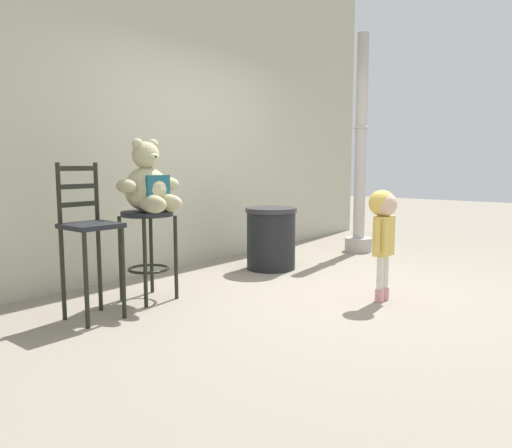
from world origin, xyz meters
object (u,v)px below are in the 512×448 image
at_px(lamppost, 360,168).
at_px(bar_stool_with_teddy, 148,236).
at_px(child_walking, 383,221).
at_px(trash_bin, 271,238).
at_px(teddy_bear, 149,185).
at_px(bar_chair_empty, 89,234).

bearing_deg(lamppost, bar_stool_with_teddy, 174.70).
xyz_separation_m(bar_stool_with_teddy, child_walking, (1.22, -1.54, 0.13)).
distance_m(bar_stool_with_teddy, trash_bin, 1.64).
height_order(child_walking, trash_bin, child_walking).
height_order(bar_stool_with_teddy, child_walking, child_walking).
distance_m(teddy_bear, child_walking, 1.97).
distance_m(teddy_bear, bar_chair_empty, 0.68).
distance_m(bar_stool_with_teddy, child_walking, 1.97).
distance_m(bar_stool_with_teddy, bar_chair_empty, 0.61).
relative_size(child_walking, bar_chair_empty, 0.81).
xyz_separation_m(teddy_bear, bar_chair_empty, (-0.59, -0.05, -0.34)).
distance_m(child_walking, lamppost, 2.39).
xyz_separation_m(bar_stool_with_teddy, bar_chair_empty, (-0.59, -0.08, 0.09)).
height_order(lamppost, bar_chair_empty, lamppost).
bearing_deg(teddy_bear, trash_bin, -1.01).
bearing_deg(bar_stool_with_teddy, trash_bin, -2.05).
bearing_deg(trash_bin, teddy_bear, 178.99).
bearing_deg(child_walking, bar_stool_with_teddy, 15.79).
bearing_deg(teddy_bear, bar_stool_with_teddy, 90.00).
xyz_separation_m(trash_bin, lamppost, (1.59, -0.24, 0.76)).
distance_m(child_walking, trash_bin, 1.58).
bearing_deg(lamppost, teddy_bear, 175.22).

